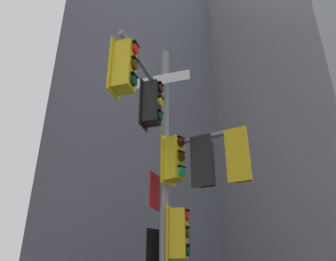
{
  "coord_description": "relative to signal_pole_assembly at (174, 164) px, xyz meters",
  "views": [
    {
      "loc": [
        -1.56,
        -6.96,
        2.36
      ],
      "look_at": [
        0.1,
        0.09,
        5.76
      ],
      "focal_mm": 34.91,
      "sensor_mm": 36.0,
      "label": 1
    }
  ],
  "objects": [
    {
      "name": "building_tower_right",
      "position": [
        16.39,
        11.96,
        16.09
      ],
      "size": [
        16.77,
        16.77,
        41.49
      ],
      "primitive_type": "cube",
      "color": "#9399A3",
      "rests_on": "ground"
    },
    {
      "name": "signal_pole_assembly",
      "position": [
        0.0,
        0.0,
        0.0
      ],
      "size": [
        3.08,
        2.63,
        8.05
      ],
      "color": "gray",
      "rests_on": "ground"
    },
    {
      "name": "building_mid_block",
      "position": [
        3.25,
        25.53,
        10.22
      ],
      "size": [
        17.73,
        17.73,
        29.76
      ],
      "primitive_type": "cube",
      "color": "slate",
      "rests_on": "ground"
    }
  ]
}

